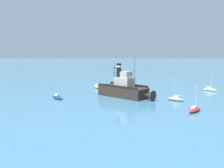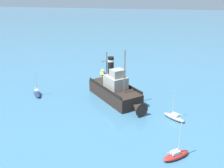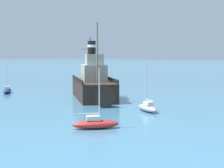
{
  "view_description": "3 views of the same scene",
  "coord_description": "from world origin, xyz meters",
  "px_view_note": "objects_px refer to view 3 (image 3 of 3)",
  "views": [
    {
      "loc": [
        4.02,
        55.07,
        10.62
      ],
      "look_at": [
        3.64,
        1.77,
        3.24
      ],
      "focal_mm": 38.0,
      "sensor_mm": 36.0,
      "label": 1
    },
    {
      "loc": [
        -10.31,
        39.08,
        18.26
      ],
      "look_at": [
        1.99,
        -1.46,
        2.31
      ],
      "focal_mm": 38.0,
      "sensor_mm": 36.0,
      "label": 2
    },
    {
      "loc": [
        -27.87,
        35.84,
        6.02
      ],
      "look_at": [
        -1.29,
        -0.94,
        2.03
      ],
      "focal_mm": 55.0,
      "sensor_mm": 36.0,
      "label": 3
    }
  ],
  "objects_px": {
    "sailboat_navy": "(7,90)",
    "sailboat_red": "(96,123)",
    "sailboat_yellow": "(110,85)",
    "sailboat_grey": "(147,107)",
    "old_tugboat": "(94,86)"
  },
  "relations": [
    {
      "from": "sailboat_navy",
      "to": "sailboat_grey",
      "type": "bearing_deg",
      "value": 175.52
    },
    {
      "from": "old_tugboat",
      "to": "sailboat_navy",
      "type": "relative_size",
      "value": 2.64
    },
    {
      "from": "old_tugboat",
      "to": "sailboat_navy",
      "type": "distance_m",
      "value": 15.46
    },
    {
      "from": "sailboat_navy",
      "to": "sailboat_red",
      "type": "bearing_deg",
      "value": 156.37
    },
    {
      "from": "sailboat_red",
      "to": "sailboat_yellow",
      "type": "bearing_deg",
      "value": -55.91
    },
    {
      "from": "old_tugboat",
      "to": "sailboat_red",
      "type": "relative_size",
      "value": 2.64
    },
    {
      "from": "sailboat_grey",
      "to": "sailboat_navy",
      "type": "distance_m",
      "value": 26.01
    },
    {
      "from": "old_tugboat",
      "to": "sailboat_red",
      "type": "height_order",
      "value": "old_tugboat"
    },
    {
      "from": "old_tugboat",
      "to": "sailboat_yellow",
      "type": "xyz_separation_m",
      "value": [
        7.42,
        -13.86,
        -1.4
      ]
    },
    {
      "from": "sailboat_navy",
      "to": "sailboat_red",
      "type": "xyz_separation_m",
      "value": [
        -26.68,
        11.67,
        0.0
      ]
    },
    {
      "from": "sailboat_red",
      "to": "sailboat_yellow",
      "type": "relative_size",
      "value": 1.0
    },
    {
      "from": "sailboat_navy",
      "to": "sailboat_yellow",
      "type": "bearing_deg",
      "value": -115.62
    },
    {
      "from": "sailboat_grey",
      "to": "sailboat_navy",
      "type": "xyz_separation_m",
      "value": [
        25.93,
        -2.03,
        0.0
      ]
    },
    {
      "from": "sailboat_yellow",
      "to": "sailboat_red",
      "type": "bearing_deg",
      "value": 124.09
    },
    {
      "from": "old_tugboat",
      "to": "sailboat_grey",
      "type": "xyz_separation_m",
      "value": [
        -10.72,
        4.41,
        -1.4
      ]
    }
  ]
}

